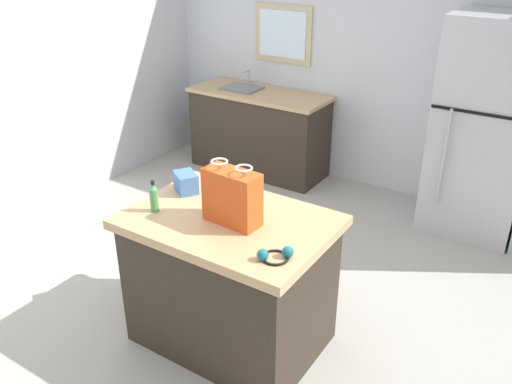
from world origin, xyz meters
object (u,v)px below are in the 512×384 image
refrigerator (485,129)px  ear_defenders (275,255)px  small_box (186,182)px  kitchen_island (230,280)px  bottle (154,198)px  shopping_bag (232,197)px

refrigerator → ear_defenders: bearing=-100.4°
small_box → ear_defenders: size_ratio=0.81×
small_box → kitchen_island: bearing=-17.8°
kitchen_island → bottle: bottle is taller
small_box → ear_defenders: (0.91, -0.37, -0.04)m
shopping_bag → small_box: (-0.50, 0.17, -0.10)m
shopping_bag → ear_defenders: size_ratio=1.77×
small_box → bottle: size_ratio=0.83×
small_box → shopping_bag: bearing=-19.2°
shopping_bag → bottle: (-0.48, -0.15, -0.08)m
kitchen_island → refrigerator: (0.95, 2.42, 0.48)m
refrigerator → ear_defenders: size_ratio=8.92×
refrigerator → ear_defenders: refrigerator is taller
kitchen_island → bottle: size_ratio=6.02×
kitchen_island → small_box: (-0.45, 0.14, 0.52)m
small_box → ear_defenders: bearing=-22.2°
shopping_bag → bottle: 0.51m
small_box → bottle: (0.01, -0.32, 0.03)m
refrigerator → shopping_bag: bearing=-110.1°
kitchen_island → refrigerator: size_ratio=0.65×
shopping_bag → bottle: shopping_bag is taller
bottle → kitchen_island: bearing=21.9°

